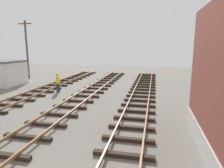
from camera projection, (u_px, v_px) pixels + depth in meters
control_hut at (7, 73)px, 22.22m from camera, size 3.00×3.80×2.76m
utility_pole_far at (27, 49)px, 26.04m from camera, size 1.80×0.24×7.59m
track_worker_foreground at (58, 83)px, 18.93m from camera, size 0.40×0.40×1.87m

